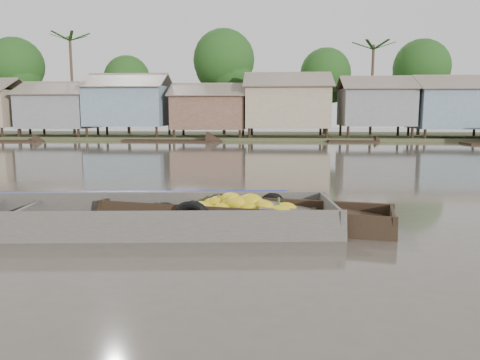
{
  "coord_description": "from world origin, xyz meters",
  "views": [
    {
      "loc": [
        1.31,
        -8.88,
        2.27
      ],
      "look_at": [
        0.62,
        1.09,
        0.8
      ],
      "focal_mm": 35.0,
      "sensor_mm": 36.0,
      "label": 1
    }
  ],
  "objects": [
    {
      "name": "ground",
      "position": [
        0.0,
        0.0,
        0.0
      ],
      "size": [
        120.0,
        120.0,
        0.0
      ],
      "primitive_type": "plane",
      "color": "#4F483C",
      "rests_on": "ground"
    },
    {
      "name": "riverbank",
      "position": [
        3.03,
        31.86,
        3.07
      ],
      "size": [
        120.0,
        12.47,
        10.22
      ],
      "color": "#384723",
      "rests_on": "ground"
    },
    {
      "name": "banana_boat",
      "position": [
        0.63,
        0.5,
        0.18
      ],
      "size": [
        6.14,
        2.57,
        0.84
      ],
      "rotation": [
        0.0,
        0.0,
        -0.2
      ],
      "color": "black",
      "rests_on": "ground"
    },
    {
      "name": "viewer_boat",
      "position": [
        -1.61,
        -0.08,
        0.08
      ],
      "size": [
        8.55,
        2.92,
        0.67
      ],
      "rotation": [
        0.0,
        0.0,
        0.09
      ],
      "color": "#46403B",
      "rests_on": "ground"
    },
    {
      "name": "distant_boats",
      "position": [
        12.95,
        24.06,
        0.23
      ],
      "size": [
        46.85,
        16.1,
        1.38
      ],
      "color": "black",
      "rests_on": "ground"
    }
  ]
}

